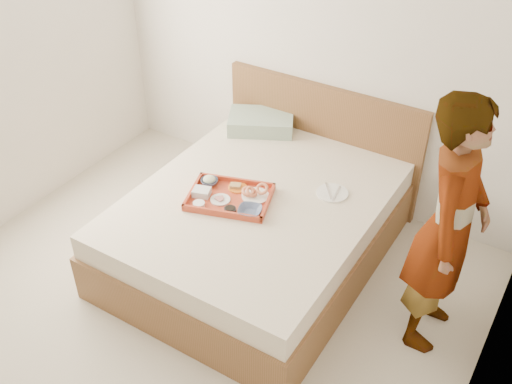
{
  "coord_description": "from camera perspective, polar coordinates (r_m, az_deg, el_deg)",
  "views": [
    {
      "loc": [
        1.82,
        -1.76,
        2.95
      ],
      "look_at": [
        0.17,
        0.9,
        0.65
      ],
      "focal_mm": 41.76,
      "sensor_mm": 36.0,
      "label": 1
    }
  ],
  "objects": [
    {
      "name": "meat_plate",
      "position": [
        3.99,
        -3.44,
        -0.74
      ],
      "size": [
        0.17,
        0.17,
        0.01
      ],
      "primitive_type": "cylinder",
      "rotation": [
        0.0,
        0.0,
        0.31
      ],
      "color": "white",
      "rests_on": "tray"
    },
    {
      "name": "bread_plate",
      "position": [
        4.1,
        -1.78,
        0.43
      ],
      "size": [
        0.17,
        0.17,
        0.01
      ],
      "primitive_type": "cylinder",
      "rotation": [
        0.0,
        0.0,
        0.31
      ],
      "color": "orange",
      "rests_on": "tray"
    },
    {
      "name": "tray",
      "position": [
        4.0,
        -2.53,
        -0.47
      ],
      "size": [
        0.64,
        0.54,
        0.05
      ],
      "primitive_type": "cube",
      "rotation": [
        0.0,
        0.0,
        0.31
      ],
      "color": "red",
      "rests_on": "bed"
    },
    {
      "name": "navy_bowl_big",
      "position": [
        3.86,
        -0.58,
        -1.81
      ],
      "size": [
        0.19,
        0.19,
        0.04
      ],
      "primitive_type": "imported",
      "rotation": [
        0.0,
        0.0,
        0.31
      ],
      "color": "navy",
      "rests_on": "tray"
    },
    {
      "name": "plastic_tub",
      "position": [
        4.03,
        -5.23,
        -0.02
      ],
      "size": [
        0.14,
        0.12,
        0.05
      ],
      "primitive_type": "cube",
      "rotation": [
        0.0,
        0.0,
        0.31
      ],
      "color": "silver",
      "rests_on": "tray"
    },
    {
      "name": "pillow",
      "position": [
        4.78,
        0.48,
        6.73
      ],
      "size": [
        0.61,
        0.54,
        0.12
      ],
      "primitive_type": "cube",
      "rotation": [
        0.0,
        0.0,
        0.48
      ],
      "color": "#A2B2A2",
      "rests_on": "bed"
    },
    {
      "name": "prawn_plate",
      "position": [
        4.01,
        -0.06,
        -0.37
      ],
      "size": [
        0.24,
        0.24,
        0.01
      ],
      "primitive_type": "cylinder",
      "rotation": [
        0.0,
        0.0,
        0.31
      ],
      "color": "white",
      "rests_on": "tray"
    },
    {
      "name": "headboard",
      "position": [
        4.79,
        6.28,
        4.94
      ],
      "size": [
        1.65,
        0.06,
        0.95
      ],
      "primitive_type": "cube",
      "color": "brown",
      "rests_on": "ground"
    },
    {
      "name": "wall_right",
      "position": [
        2.41,
        21.47,
        -10.07
      ],
      "size": [
        0.01,
        4.0,
        2.6
      ],
      "primitive_type": "cube",
      "color": "silver",
      "rests_on": "ground"
    },
    {
      "name": "wall_back",
      "position": [
        4.49,
        5.76,
        14.58
      ],
      "size": [
        3.5,
        0.01,
        2.6
      ],
      "primitive_type": "cube",
      "color": "silver",
      "rests_on": "ground"
    },
    {
      "name": "cheese_round",
      "position": [
        3.94,
        -5.49,
        -1.18
      ],
      "size": [
        0.1,
        0.1,
        0.03
      ],
      "primitive_type": "cylinder",
      "rotation": [
        0.0,
        0.0,
        0.31
      ],
      "color": "white",
      "rests_on": "tray"
    },
    {
      "name": "bed",
      "position": [
        4.21,
        0.14,
        -3.33
      ],
      "size": [
        1.65,
        2.0,
        0.53
      ],
      "primitive_type": "cube",
      "color": "brown",
      "rests_on": "ground"
    },
    {
      "name": "person",
      "position": [
        3.49,
        17.99,
        -3.24
      ],
      "size": [
        0.42,
        0.62,
        1.65
      ],
      "primitive_type": "imported",
      "rotation": [
        0.0,
        0.0,
        1.62
      ],
      "color": "silver",
      "rests_on": "ground"
    },
    {
      "name": "dinner_plate",
      "position": [
        4.1,
        7.32,
        -0.09
      ],
      "size": [
        0.28,
        0.28,
        0.01
      ],
      "primitive_type": "cylinder",
      "rotation": [
        0.0,
        0.0,
        0.34
      ],
      "color": "white",
      "rests_on": "bed"
    },
    {
      "name": "sauce_dish",
      "position": [
        3.88,
        -2.5,
        -1.74
      ],
      "size": [
        0.1,
        0.1,
        0.03
      ],
      "primitive_type": "cylinder",
      "rotation": [
        0.0,
        0.0,
        0.31
      ],
      "color": "black",
      "rests_on": "tray"
    },
    {
      "name": "salad_bowl",
      "position": [
        4.14,
        -4.49,
        0.99
      ],
      "size": [
        0.15,
        0.15,
        0.04
      ],
      "primitive_type": "imported",
      "rotation": [
        0.0,
        0.0,
        0.31
      ],
      "color": "navy",
      "rests_on": "tray"
    },
    {
      "name": "ground",
      "position": [
        3.88,
        -9.43,
        -13.76
      ],
      "size": [
        3.5,
        4.0,
        0.01
      ],
      "primitive_type": "cube",
      "color": "#BDB6A0",
      "rests_on": "ground"
    }
  ]
}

